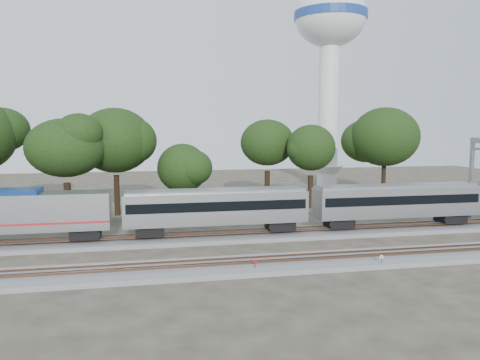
# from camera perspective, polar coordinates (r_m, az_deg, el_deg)

# --- Properties ---
(ground) EXTENTS (160.00, 160.00, 0.00)m
(ground) POSITION_cam_1_polar(r_m,az_deg,el_deg) (41.17, -1.53, -9.14)
(ground) COLOR #383328
(ground) RESTS_ON ground
(track_far) EXTENTS (160.00, 5.00, 0.73)m
(track_far) POSITION_cam_1_polar(r_m,az_deg,el_deg) (46.85, -2.78, -6.95)
(track_far) COLOR slate
(track_far) RESTS_ON ground
(track_near) EXTENTS (160.00, 5.00, 0.73)m
(track_near) POSITION_cam_1_polar(r_m,az_deg,el_deg) (37.33, -0.47, -10.47)
(track_near) COLOR slate
(track_near) RESTS_ON ground
(switch_stand_red) EXTENTS (0.32, 0.13, 1.02)m
(switch_stand_red) POSITION_cam_1_polar(r_m,az_deg,el_deg) (36.30, 1.87, -10.23)
(switch_stand_red) COLOR #512D19
(switch_stand_red) RESTS_ON ground
(switch_stand_white) EXTENTS (0.33, 0.06, 1.04)m
(switch_stand_white) POSITION_cam_1_polar(r_m,az_deg,el_deg) (39.06, 16.86, -9.28)
(switch_stand_white) COLOR #512D19
(switch_stand_white) RESTS_ON ground
(switch_lever) EXTENTS (0.52, 0.33, 0.30)m
(switch_lever) POSITION_cam_1_polar(r_m,az_deg,el_deg) (37.51, 10.41, -10.59)
(switch_lever) COLOR #512D19
(switch_lever) RESTS_ON ground
(water_tower) EXTENTS (13.29, 13.29, 36.80)m
(water_tower) POSITION_cam_1_polar(r_m,az_deg,el_deg) (91.24, 10.91, 16.60)
(water_tower) COLOR silver
(water_tower) RESTS_ON ground
(tree_2) EXTENTS (8.85, 8.85, 12.48)m
(tree_2) POSITION_cam_1_polar(r_m,az_deg,el_deg) (56.91, -20.50, 3.67)
(tree_2) COLOR black
(tree_2) RESTS_ON ground
(tree_3) EXTENTS (9.57, 9.57, 13.49)m
(tree_3) POSITION_cam_1_polar(r_m,az_deg,el_deg) (60.16, -14.95, 4.67)
(tree_3) COLOR black
(tree_3) RESTS_ON ground
(tree_4) EXTENTS (6.20, 6.20, 8.73)m
(tree_4) POSITION_cam_1_polar(r_m,az_deg,el_deg) (57.44, -7.02, 1.43)
(tree_4) COLOR black
(tree_4) RESTS_ON ground
(tree_5) EXTENTS (8.97, 8.97, 12.65)m
(tree_5) POSITION_cam_1_polar(r_m,az_deg,el_deg) (67.43, 3.36, 4.56)
(tree_5) COLOR black
(tree_5) RESTS_ON ground
(tree_6) EXTENTS (8.39, 8.39, 11.84)m
(tree_6) POSITION_cam_1_polar(r_m,az_deg,el_deg) (64.42, 8.65, 3.90)
(tree_6) COLOR black
(tree_6) RESTS_ON ground
(tree_7) EXTENTS (9.73, 9.73, 13.71)m
(tree_7) POSITION_cam_1_polar(r_m,az_deg,el_deg) (74.24, 17.26, 5.03)
(tree_7) COLOR black
(tree_7) RESTS_ON ground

